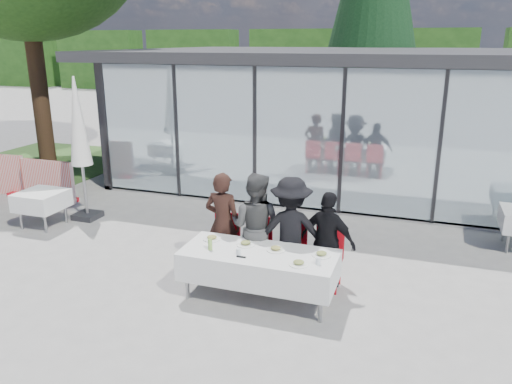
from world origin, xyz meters
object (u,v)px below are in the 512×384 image
at_px(diner_chair_c, 292,248).
at_px(market_umbrella, 79,130).
at_px(spare_chair_b, 503,203).
at_px(diner_chair_b, 257,244).
at_px(plate_b, 246,244).
at_px(diner_chair_a, 225,240).
at_px(diner_chair_d, 328,253).
at_px(diner_d, 328,241).
at_px(spare_table_left, 42,200).
at_px(diner_b, 255,226).
at_px(plate_d, 321,254).
at_px(diner_c, 291,231).
at_px(plate_c, 276,249).
at_px(folded_eyeglasses, 241,257).
at_px(plate_a, 212,238).
at_px(dining_table, 259,265).
at_px(plate_extra, 299,263).
at_px(juice_bottle, 210,245).
at_px(diner_a, 223,223).

height_order(diner_chair_c, market_umbrella, market_umbrella).
bearing_deg(spare_chair_b, diner_chair_b, -138.37).
distance_m(diner_chair_b, plate_b, 0.63).
xyz_separation_m(diner_chair_a, diner_chair_d, (1.71, 0.00, 0.00)).
relative_size(diner_d, spare_table_left, 1.80).
bearing_deg(plate_b, diner_b, 91.63).
distance_m(diner_b, plate_d, 1.27).
distance_m(diner_chair_b, diner_d, 1.18).
height_order(diner_b, diner_c, diner_b).
bearing_deg(market_umbrella, plate_c, -22.35).
distance_m(diner_c, diner_d, 0.59).
relative_size(plate_c, folded_eyeglasses, 1.93).
distance_m(plate_a, plate_c, 1.05).
bearing_deg(diner_c, diner_chair_c, -103.28).
bearing_deg(diner_c, diner_d, 166.72).
distance_m(plate_b, market_umbrella, 4.89).
height_order(diner_chair_b, diner_d, diner_d).
relative_size(dining_table, spare_chair_b, 2.32).
bearing_deg(diner_chair_b, diner_d, -4.23).
height_order(plate_c, market_umbrella, market_umbrella).
height_order(diner_chair_a, plate_extra, diner_chair_a).
bearing_deg(diner_b, diner_chair_a, -5.43).
bearing_deg(diner_d, market_umbrella, 3.13).
bearing_deg(juice_bottle, plate_d, 11.41).
xyz_separation_m(diner_chair_c, diner_chair_d, (0.58, 0.00, 0.00)).
bearing_deg(plate_extra, diner_d, 75.93).
distance_m(plate_d, juice_bottle, 1.61).
distance_m(plate_extra, spare_table_left, 6.04).
bearing_deg(diner_a, market_umbrella, -16.97).
height_order(diner_chair_a, diner_b, diner_b).
bearing_deg(market_umbrella, diner_chair_c, -15.49).
distance_m(folded_eyeglasses, spare_chair_b, 6.02).
bearing_deg(diner_chair_a, diner_b, -8.79).
distance_m(plate_a, plate_extra, 1.55).
bearing_deg(folded_eyeglasses, diner_a, 125.42).
bearing_deg(dining_table, market_umbrella, 155.42).
bearing_deg(diner_d, diner_c, 17.88).
bearing_deg(diner_chair_d, diner_a, -177.13).
xyz_separation_m(juice_bottle, folded_eyeglasses, (0.52, -0.10, -0.07)).
bearing_deg(diner_chair_b, diner_chair_d, 0.00).
relative_size(plate_a, spare_table_left, 0.31).
bearing_deg(plate_extra, plate_d, 59.52).
height_order(plate_b, plate_extra, same).
distance_m(diner_chair_a, diner_b, 0.65).
xyz_separation_m(diner_a, plate_extra, (1.49, -0.90, -0.08)).
relative_size(diner_chair_c, diner_d, 0.63).
bearing_deg(spare_chair_b, dining_table, -130.84).
relative_size(plate_a, plate_b, 1.00).
xyz_separation_m(diner_b, plate_a, (-0.55, -0.46, -0.10)).
distance_m(diner_chair_a, plate_c, 1.25).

